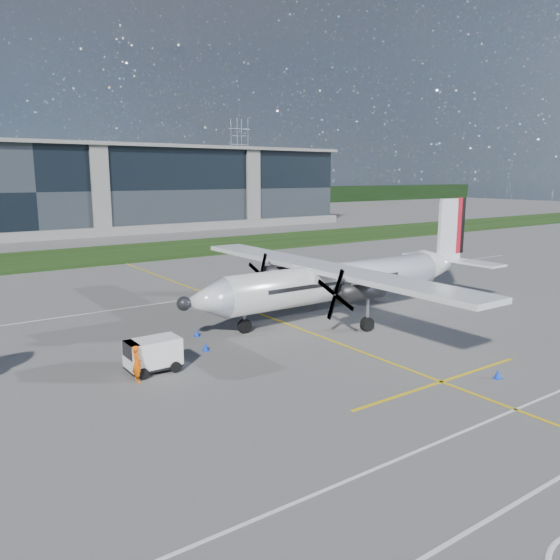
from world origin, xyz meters
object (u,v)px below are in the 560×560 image
(pylon_east, at_px, (240,162))
(turboprop_aircraft, at_px, (348,259))
(safety_cone_portwing, at_px, (498,374))
(ground_crew_person, at_px, (137,361))
(safety_cone_stbdwing, at_px, (225,285))
(safety_cone_fwd, at_px, (173,339))
(safety_cone_nose_stbd, at_px, (197,332))
(safety_cone_nose_port, at_px, (206,347))
(baggage_tug, at_px, (153,355))
(safety_cone_tail, at_px, (450,292))

(pylon_east, distance_m, turboprop_aircraft, 162.71)
(safety_cone_portwing, bearing_deg, turboprop_aircraft, 79.76)
(ground_crew_person, bearing_deg, safety_cone_stbdwing, -40.67)
(safety_cone_fwd, xyz_separation_m, safety_cone_portwing, (10.95, -14.98, 0.00))
(turboprop_aircraft, xyz_separation_m, safety_cone_portwing, (-2.58, -14.26, -3.87))
(safety_cone_nose_stbd, bearing_deg, safety_cone_fwd, -166.80)
(safety_cone_stbdwing, bearing_deg, safety_cone_portwing, -90.10)
(safety_cone_nose_port, bearing_deg, safety_cone_nose_stbd, 72.95)
(baggage_tug, xyz_separation_m, safety_cone_nose_stbd, (4.73, 4.44, -0.63))
(pylon_east, xyz_separation_m, safety_cone_nose_port, (-89.30, -144.85, -14.75))
(safety_cone_fwd, bearing_deg, safety_cone_tail, -2.10)
(pylon_east, height_order, safety_cone_nose_port, pylon_east)
(pylon_east, xyz_separation_m, safety_cone_stbdwing, (-79.25, -129.36, -14.75))
(pylon_east, height_order, safety_cone_stbdwing, pylon_east)
(ground_crew_person, height_order, safety_cone_nose_stbd, ground_crew_person)
(turboprop_aircraft, height_order, safety_cone_tail, turboprop_aircraft)
(safety_cone_portwing, xyz_separation_m, safety_cone_stbdwing, (0.05, 27.98, 0.00))
(safety_cone_fwd, relative_size, safety_cone_tail, 1.00)
(safety_cone_fwd, xyz_separation_m, safety_cone_nose_stbd, (1.84, 0.43, 0.00))
(pylon_east, xyz_separation_m, safety_cone_nose_stbd, (-88.40, -141.93, -14.75))
(ground_crew_person, bearing_deg, pylon_east, -33.21)
(ground_crew_person, relative_size, safety_cone_portwing, 4.29)
(turboprop_aircraft, bearing_deg, safety_cone_nose_port, -171.95)
(safety_cone_nose_stbd, distance_m, safety_cone_stbdwing, 15.55)
(safety_cone_stbdwing, bearing_deg, safety_cone_nose_stbd, -126.08)
(baggage_tug, height_order, safety_cone_nose_stbd, baggage_tug)
(safety_cone_nose_port, bearing_deg, pylon_east, 58.35)
(ground_crew_person, distance_m, safety_cone_tail, 29.64)
(turboprop_aircraft, distance_m, safety_cone_stbdwing, 14.47)
(safety_cone_stbdwing, height_order, safety_cone_nose_port, same)
(baggage_tug, relative_size, safety_cone_fwd, 5.85)
(pylon_east, height_order, safety_cone_tail, pylon_east)
(safety_cone_stbdwing, bearing_deg, baggage_tug, -129.22)
(safety_cone_nose_stbd, bearing_deg, safety_cone_stbdwing, 53.92)
(ground_crew_person, bearing_deg, safety_cone_nose_stbd, -48.52)
(turboprop_aircraft, distance_m, safety_cone_fwd, 14.08)
(turboprop_aircraft, height_order, safety_cone_nose_stbd, turboprop_aircraft)
(safety_cone_fwd, bearing_deg, turboprop_aircraft, -3.02)
(safety_cone_tail, bearing_deg, turboprop_aircraft, 178.97)
(pylon_east, xyz_separation_m, turboprop_aircraft, (-76.72, -143.07, -10.88))
(safety_cone_tail, bearing_deg, safety_cone_nose_port, -176.30)
(ground_crew_person, distance_m, safety_cone_portwing, 18.12)
(pylon_east, xyz_separation_m, safety_cone_fwd, (-90.24, -142.36, -14.75))
(safety_cone_nose_port, bearing_deg, safety_cone_tail, 3.70)
(baggage_tug, distance_m, ground_crew_person, 1.54)
(safety_cone_nose_port, bearing_deg, baggage_tug, -158.38)
(safety_cone_stbdwing, bearing_deg, pylon_east, 58.51)
(turboprop_aircraft, xyz_separation_m, baggage_tug, (-16.41, -3.30, -3.24))
(pylon_east, bearing_deg, safety_cone_fwd, -122.37)
(safety_cone_fwd, xyz_separation_m, safety_cone_stbdwing, (11.00, 13.00, 0.00))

